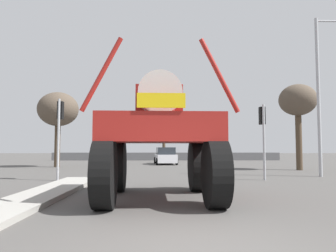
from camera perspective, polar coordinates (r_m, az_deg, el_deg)
The scene contains 11 objects.
ground_plane at distance 23.01m, azimuth 0.15°, elevation -7.61°, with size 120.00×120.00×0.00m, color #4C4947.
median_island at distance 9.97m, azimuth -23.18°, elevation -11.90°, with size 1.43×11.74×0.15m, color #9E9B93.
oversize_sprayer at distance 9.63m, azimuth -1.60°, elevation -1.84°, with size 4.00×5.06×4.29m.
sedan_ahead at distance 29.06m, azimuth -0.45°, elevation -5.41°, with size 2.17×4.24×1.52m.
traffic_signal_near_left at distance 15.88m, azimuth -18.69°, elevation 0.86°, with size 0.24×0.54×3.79m.
traffic_signal_near_right at distance 15.86m, azimuth 16.48°, elevation 0.20°, with size 0.24×0.54×3.55m.
streetlight_near_right at distance 18.94m, azimuth 25.61°, elevation 6.25°, with size 2.15×0.24×8.46m.
bare_tree_left at distance 26.41m, azimuth -18.98°, elevation 2.71°, with size 3.11×3.11×5.81m.
bare_tree_right at distance 23.52m, azimuth 22.10°, elevation 4.02°, with size 2.51×2.51×5.81m.
bare_tree_far_center at distance 40.86m, azimuth -0.74°, elevation 2.19°, with size 4.05×4.05×7.55m.
roadside_barrier at distance 37.46m, azimuth -0.30°, elevation -5.45°, with size 26.54×0.24×0.90m, color #59595B.
Camera 1 is at (-0.47, -4.95, 1.53)m, focal length 34.24 mm.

